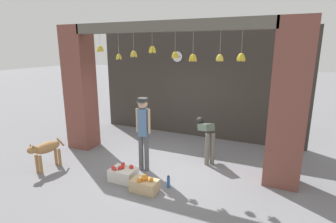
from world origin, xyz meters
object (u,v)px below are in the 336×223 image
Objects in this scene: shopkeeper at (143,128)px; fruit_crate_oranges at (145,185)px; wall_clock at (177,57)px; water_bottle at (168,182)px; dog at (46,149)px; fruit_crate_apples at (123,174)px; worker_stooping at (206,135)px.

fruit_crate_oranges is at bearing 111.72° from shopkeeper.
water_bottle is at bearing -70.60° from wall_clock.
wall_clock reaches higher than dog.
dog is 1.99m from fruit_crate_apples.
worker_stooping reaches higher than fruit_crate_oranges.
worker_stooping is 1.91× the size of fruit_crate_apples.
fruit_crate_oranges is at bearing -140.01° from water_bottle.
wall_clock is at bearing -91.49° from shopkeeper.
fruit_crate_apples is 2.07× the size of water_bottle.
shopkeeper is 1.65m from worker_stooping.
fruit_crate_oranges is 0.50m from water_bottle.
shopkeeper reaches higher than fruit_crate_oranges.
fruit_crate_oranges reaches higher than water_bottle.
worker_stooping is 1.73m from water_bottle.
worker_stooping is 2.94m from wall_clock.
wall_clock reaches higher than water_bottle.
dog is 3.49× the size of water_bottle.
wall_clock is at bearing 92.49° from fruit_crate_apples.
dog reaches higher than fruit_crate_apples.
dog is 1.69× the size of fruit_crate_apples.
dog is at bearing 15.37° from shopkeeper.
fruit_crate_oranges is 4.44m from wall_clock.
water_bottle is (-0.33, -1.60, -0.57)m from worker_stooping.
dog reaches higher than water_bottle.
worker_stooping is at bearing 130.81° from dog.
worker_stooping is at bearing -144.95° from shopkeeper.
wall_clock is (-0.79, 3.65, 2.40)m from fruit_crate_oranges.
shopkeeper is 1.65× the size of worker_stooping.
water_bottle is 4.27m from wall_clock.
fruit_crate_apples is (-1.35, -1.73, -0.55)m from worker_stooping.
fruit_crate_apples is 4.20m from wall_clock.
shopkeeper is 1.30m from fruit_crate_oranges.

